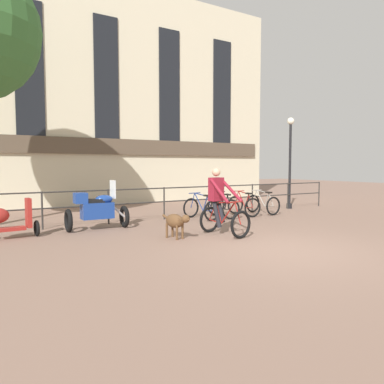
% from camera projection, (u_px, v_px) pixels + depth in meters
% --- Properties ---
extents(ground_plane, '(60.00, 60.00, 0.00)m').
position_uv_depth(ground_plane, '(279.00, 250.00, 7.80)').
color(ground_plane, '#846656').
extents(canal_railing, '(15.05, 0.05, 1.05)m').
position_uv_depth(canal_railing, '(164.00, 198.00, 12.17)').
color(canal_railing, '#2D2B28').
rests_on(canal_railing, ground_plane).
extents(building_facade, '(18.00, 0.72, 9.97)m').
position_uv_depth(building_facade, '(104.00, 94.00, 16.78)').
color(building_facade, beige).
rests_on(building_facade, ground_plane).
extents(cyclist_with_bike, '(0.85, 1.26, 1.70)m').
position_uv_depth(cyclist_with_bike, '(221.00, 205.00, 9.47)').
color(cyclist_with_bike, black).
rests_on(cyclist_with_bike, ground_plane).
extents(dog, '(0.41, 0.96, 0.61)m').
position_uv_depth(dog, '(176.00, 221.00, 8.96)').
color(dog, brown).
rests_on(dog, ground_plane).
extents(parked_motorcycle, '(1.67, 0.67, 1.35)m').
position_uv_depth(parked_motorcycle, '(97.00, 209.00, 10.17)').
color(parked_motorcycle, black).
rests_on(parked_motorcycle, ground_plane).
extents(parked_bicycle_near_lamp, '(0.80, 1.19, 0.86)m').
position_uv_depth(parked_bicycle_near_lamp, '(201.00, 208.00, 12.17)').
color(parked_bicycle_near_lamp, black).
rests_on(parked_bicycle_near_lamp, ground_plane).
extents(parked_bicycle_mid_left, '(0.81, 1.19, 0.86)m').
position_uv_depth(parked_bicycle_mid_left, '(223.00, 207.00, 12.63)').
color(parked_bicycle_mid_left, black).
rests_on(parked_bicycle_mid_left, ground_plane).
extents(parked_bicycle_mid_right, '(0.75, 1.16, 0.86)m').
position_uv_depth(parked_bicycle_mid_right, '(244.00, 205.00, 13.10)').
color(parked_bicycle_mid_right, black).
rests_on(parked_bicycle_mid_right, ground_plane).
extents(parked_bicycle_far_end, '(0.69, 1.13, 0.86)m').
position_uv_depth(parked_bicycle_far_end, '(263.00, 204.00, 13.57)').
color(parked_bicycle_far_end, black).
rests_on(parked_bicycle_far_end, ground_plane).
extents(parked_scooter, '(1.30, 0.48, 0.96)m').
position_uv_depth(parked_scooter, '(8.00, 220.00, 8.89)').
color(parked_scooter, black).
rests_on(parked_scooter, ground_plane).
extents(street_lamp, '(0.28, 0.28, 3.67)m').
position_uv_depth(street_lamp, '(290.00, 157.00, 15.13)').
color(street_lamp, black).
rests_on(street_lamp, ground_plane).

